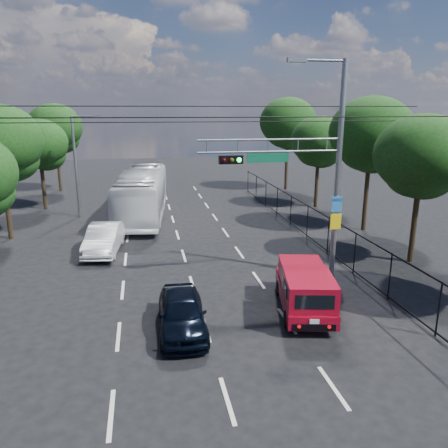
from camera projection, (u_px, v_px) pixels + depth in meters
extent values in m
plane|color=black|center=(227.00, 400.00, 11.58)|extent=(120.00, 120.00, 0.00)
cube|color=beige|center=(111.00, 414.00, 11.04)|extent=(0.12, 2.00, 0.01)
cube|color=beige|center=(118.00, 336.00, 14.85)|extent=(0.12, 2.00, 0.01)
cube|color=beige|center=(123.00, 290.00, 18.65)|extent=(0.12, 2.00, 0.01)
cube|color=beige|center=(126.00, 259.00, 22.45)|extent=(0.12, 2.00, 0.01)
cube|color=beige|center=(128.00, 237.00, 26.25)|extent=(0.12, 2.00, 0.01)
cube|color=beige|center=(129.00, 221.00, 30.05)|extent=(0.12, 2.00, 0.01)
cube|color=beige|center=(130.00, 208.00, 33.85)|extent=(0.12, 2.00, 0.01)
cube|color=beige|center=(131.00, 198.00, 37.65)|extent=(0.12, 2.00, 0.01)
cube|color=beige|center=(132.00, 190.00, 41.45)|extent=(0.12, 2.00, 0.01)
cube|color=beige|center=(227.00, 400.00, 11.58)|extent=(0.12, 2.00, 0.01)
cube|color=beige|center=(206.00, 328.00, 15.38)|extent=(0.12, 2.00, 0.01)
cube|color=beige|center=(193.00, 285.00, 19.18)|extent=(0.12, 2.00, 0.01)
cube|color=beige|center=(184.00, 256.00, 22.98)|extent=(0.12, 2.00, 0.01)
cube|color=beige|center=(177.00, 235.00, 26.78)|extent=(0.12, 2.00, 0.01)
cube|color=beige|center=(173.00, 219.00, 30.58)|extent=(0.12, 2.00, 0.01)
cube|color=beige|center=(169.00, 207.00, 34.39)|extent=(0.12, 2.00, 0.01)
cube|color=beige|center=(166.00, 197.00, 38.19)|extent=(0.12, 2.00, 0.01)
cube|color=beige|center=(164.00, 189.00, 41.99)|extent=(0.12, 2.00, 0.01)
cube|color=beige|center=(333.00, 387.00, 12.11)|extent=(0.12, 2.00, 0.01)
cube|color=beige|center=(287.00, 321.00, 15.91)|extent=(0.12, 2.00, 0.01)
cube|color=beige|center=(259.00, 280.00, 19.72)|extent=(0.12, 2.00, 0.01)
cube|color=beige|center=(239.00, 252.00, 23.52)|extent=(0.12, 2.00, 0.01)
cube|color=beige|center=(225.00, 232.00, 27.32)|extent=(0.12, 2.00, 0.01)
cube|color=beige|center=(215.00, 217.00, 31.12)|extent=(0.12, 2.00, 0.01)
cube|color=beige|center=(207.00, 205.00, 34.92)|extent=(0.12, 2.00, 0.01)
cube|color=beige|center=(200.00, 196.00, 38.72)|extent=(0.12, 2.00, 0.01)
cube|color=beige|center=(195.00, 188.00, 42.52)|extent=(0.12, 2.00, 0.01)
cylinder|color=slate|center=(338.00, 173.00, 19.13)|extent=(0.24, 0.24, 9.50)
cylinder|color=slate|center=(323.00, 60.00, 17.76)|extent=(2.00, 0.10, 0.10)
cube|color=slate|center=(297.00, 60.00, 17.56)|extent=(0.80, 0.25, 0.18)
cylinder|color=slate|center=(271.00, 140.00, 18.19)|extent=(6.20, 0.08, 0.08)
cylinder|color=slate|center=(270.00, 152.00, 18.32)|extent=(6.20, 0.08, 0.08)
cube|color=black|center=(231.00, 160.00, 18.09)|extent=(1.00, 0.28, 0.35)
sphere|color=#3F0505|center=(224.00, 160.00, 17.89)|extent=(0.20, 0.20, 0.20)
sphere|color=#4C3805|center=(232.00, 160.00, 17.95)|extent=(0.20, 0.20, 0.20)
sphere|color=#0CE533|center=(239.00, 160.00, 18.01)|extent=(0.20, 0.20, 0.20)
cube|color=#0C5A3A|center=(268.00, 158.00, 18.36)|extent=(1.80, 0.05, 0.40)
cube|color=#2771BA|center=(337.00, 204.00, 19.34)|extent=(0.50, 0.04, 0.70)
cube|color=yellow|center=(336.00, 222.00, 19.54)|extent=(0.50, 0.04, 0.70)
cylinder|color=slate|center=(327.00, 145.00, 18.70)|extent=(0.05, 0.05, 0.50)
cylinder|color=slate|center=(298.00, 145.00, 18.47)|extent=(0.05, 0.05, 0.50)
cylinder|color=slate|center=(268.00, 146.00, 18.24)|extent=(0.05, 0.05, 0.50)
cylinder|color=slate|center=(238.00, 146.00, 18.01)|extent=(0.05, 0.05, 0.50)
cylinder|color=slate|center=(207.00, 147.00, 17.77)|extent=(0.05, 0.05, 0.50)
cylinder|color=slate|center=(76.00, 168.00, 30.43)|extent=(0.18, 0.18, 7.00)
cylinder|color=slate|center=(84.00, 116.00, 29.68)|extent=(1.60, 0.09, 0.09)
cube|color=slate|center=(97.00, 116.00, 29.84)|extent=(0.60, 0.22, 0.15)
cylinder|color=black|center=(195.00, 117.00, 15.44)|extent=(22.00, 0.04, 0.04)
cylinder|color=black|center=(185.00, 106.00, 18.67)|extent=(22.00, 0.04, 0.04)
cylinder|color=black|center=(182.00, 122.00, 20.27)|extent=(22.00, 0.04, 0.04)
cube|color=black|center=(322.00, 214.00, 23.84)|extent=(0.04, 34.00, 0.06)
cube|color=black|center=(320.00, 245.00, 24.30)|extent=(0.04, 34.00, 0.06)
cylinder|color=black|center=(439.00, 309.00, 14.58)|extent=(0.06, 0.06, 2.00)
cylinder|color=black|center=(390.00, 277.00, 17.43)|extent=(0.06, 0.06, 2.00)
cylinder|color=black|center=(355.00, 253.00, 20.28)|extent=(0.06, 0.06, 2.00)
cylinder|color=black|center=(328.00, 235.00, 23.13)|extent=(0.06, 0.06, 2.00)
cylinder|color=black|center=(307.00, 221.00, 25.98)|extent=(0.06, 0.06, 2.00)
cylinder|color=black|center=(291.00, 210.00, 28.83)|extent=(0.06, 0.06, 2.00)
cylinder|color=black|center=(277.00, 201.00, 31.68)|extent=(0.06, 0.06, 2.00)
cylinder|color=black|center=(266.00, 194.00, 34.53)|extent=(0.06, 0.06, 2.00)
cylinder|color=black|center=(256.00, 187.00, 37.39)|extent=(0.06, 0.06, 2.00)
cylinder|color=black|center=(248.00, 182.00, 40.24)|extent=(0.06, 0.06, 2.00)
cylinder|color=black|center=(414.00, 221.00, 21.59)|extent=(0.28, 0.28, 4.20)
ellipsoid|color=black|center=(422.00, 154.00, 20.75)|extent=(4.50, 4.50, 3.83)
ellipsoid|color=black|center=(423.00, 175.00, 21.37)|extent=(3.00, 3.00, 2.40)
ellipsoid|color=black|center=(416.00, 174.00, 20.73)|extent=(2.85, 2.85, 2.28)
cylinder|color=black|center=(366.00, 193.00, 27.33)|extent=(0.28, 0.28, 4.76)
ellipsoid|color=black|center=(371.00, 132.00, 26.37)|extent=(5.10, 5.10, 4.33)
ellipsoid|color=black|center=(373.00, 152.00, 27.03)|extent=(3.40, 3.40, 2.72)
ellipsoid|color=black|center=(366.00, 150.00, 26.38)|extent=(3.23, 3.23, 2.58)
cylinder|color=black|center=(317.00, 181.00, 34.00)|extent=(0.28, 0.28, 4.03)
ellipsoid|color=black|center=(319.00, 140.00, 33.19)|extent=(4.32, 4.32, 3.67)
ellipsoid|color=black|center=(322.00, 153.00, 33.81)|extent=(2.88, 2.88, 2.30)
ellipsoid|color=black|center=(315.00, 152.00, 33.16)|extent=(2.74, 2.74, 2.19)
cylinder|color=black|center=(287.00, 163.00, 41.52)|extent=(0.28, 0.28, 4.93)
ellipsoid|color=black|center=(288.00, 122.00, 40.54)|extent=(5.28, 5.28, 4.49)
ellipsoid|color=black|center=(291.00, 135.00, 41.21)|extent=(3.52, 3.52, 2.82)
ellipsoid|color=black|center=(285.00, 133.00, 40.55)|extent=(3.34, 3.34, 2.68)
cylinder|color=black|center=(7.00, 202.00, 25.42)|extent=(0.28, 0.28, 4.48)
ellipsoid|color=black|center=(10.00, 160.00, 25.16)|extent=(3.20, 3.20, 2.56)
cylinder|color=black|center=(43.00, 184.00, 33.16)|extent=(0.28, 0.28, 3.92)
ellipsoid|color=black|center=(39.00, 143.00, 32.37)|extent=(4.20, 4.20, 3.57)
ellipsoid|color=black|center=(47.00, 156.00, 32.98)|extent=(2.80, 2.80, 2.24)
ellipsoid|color=black|center=(35.00, 155.00, 32.34)|extent=(2.66, 2.66, 2.13)
cylinder|color=black|center=(59.00, 166.00, 40.64)|extent=(0.28, 0.28, 4.59)
ellipsoid|color=black|center=(55.00, 127.00, 39.72)|extent=(4.92, 4.92, 4.18)
ellipsoid|color=black|center=(61.00, 139.00, 40.37)|extent=(3.28, 3.28, 2.62)
ellipsoid|color=black|center=(51.00, 138.00, 39.72)|extent=(3.12, 3.12, 2.49)
cylinder|color=black|center=(280.00, 287.00, 18.09)|extent=(0.36, 0.67, 0.63)
cylinder|color=black|center=(317.00, 288.00, 18.06)|extent=(0.36, 0.67, 0.63)
cylinder|color=black|center=(288.00, 319.00, 15.38)|extent=(0.36, 0.67, 0.63)
cylinder|color=black|center=(331.00, 319.00, 15.34)|extent=(0.36, 0.67, 0.63)
cube|color=maroon|center=(304.00, 296.00, 16.65)|extent=(2.61, 4.78, 0.51)
cube|color=maroon|center=(296.00, 275.00, 18.60)|extent=(1.74, 0.83, 0.50)
cube|color=black|center=(296.00, 268.00, 18.78)|extent=(1.58, 0.67, 0.28)
cube|color=maroon|center=(300.00, 270.00, 17.49)|extent=(1.88, 1.71, 0.86)
cube|color=black|center=(303.00, 275.00, 16.82)|extent=(1.38, 0.33, 0.50)
cube|color=maroon|center=(309.00, 289.00, 15.51)|extent=(2.12, 2.61, 0.95)
cube|color=black|center=(333.00, 289.00, 15.48)|extent=(0.26, 1.07, 0.41)
cube|color=black|center=(285.00, 288.00, 15.52)|extent=(0.26, 1.07, 0.41)
cube|color=black|center=(315.00, 302.00, 14.40)|extent=(1.29, 0.31, 0.50)
cube|color=black|center=(314.00, 327.00, 14.51)|extent=(1.43, 0.37, 0.24)
cube|color=silver|center=(315.00, 322.00, 14.42)|extent=(0.32, 0.09, 0.16)
imported|color=black|center=(182.00, 313.00, 15.05)|extent=(1.73, 4.05, 1.37)
imported|color=silver|center=(143.00, 194.00, 30.93)|extent=(3.98, 12.23, 3.35)
imported|color=silver|center=(104.00, 239.00, 23.40)|extent=(2.05, 4.67, 1.49)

